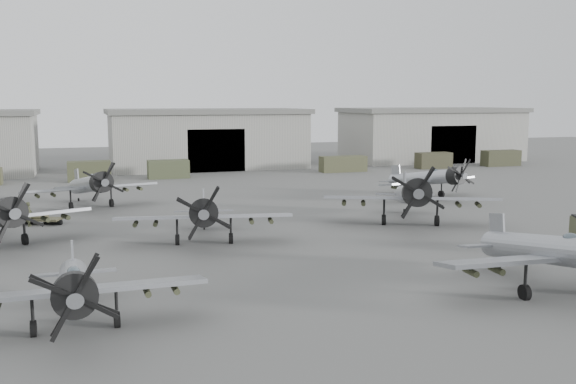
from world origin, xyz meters
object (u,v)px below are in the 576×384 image
at_px(tug_trailer, 11,218).
at_px(aircraft_near_0, 74,286).
at_px(aircraft_near_1, 562,252).
at_px(ground_crew, 29,214).
at_px(aircraft_mid_1, 204,213).
at_px(aircraft_mid_2, 411,194).
at_px(aircraft_far_1, 430,178).
at_px(aircraft_far_0, 91,185).

bearing_deg(tug_trailer, aircraft_near_0, -55.48).
relative_size(aircraft_near_1, ground_crew, 6.63).
bearing_deg(aircraft_near_0, aircraft_mid_1, 59.71).
height_order(aircraft_near_1, tug_trailer, aircraft_near_1).
xyz_separation_m(aircraft_near_1, tug_trailer, (-28.73, 30.11, -1.88)).
distance_m(tug_trailer, ground_crew, 2.21).
relative_size(aircraft_near_0, aircraft_mid_2, 0.84).
height_order(aircraft_mid_1, aircraft_far_1, aircraft_mid_1).
bearing_deg(aircraft_mid_2, aircraft_mid_1, -151.23).
height_order(aircraft_near_0, aircraft_far_1, aircraft_far_1).
relative_size(tug_trailer, ground_crew, 3.23).
bearing_deg(aircraft_near_0, aircraft_far_1, 38.85).
xyz_separation_m(tug_trailer, ground_crew, (1.48, -1.57, 0.50)).
relative_size(aircraft_mid_1, aircraft_far_0, 1.00).
bearing_deg(ground_crew, aircraft_near_1, -127.94).
bearing_deg(aircraft_mid_1, aircraft_near_1, -38.99).
distance_m(aircraft_mid_2, ground_crew, 30.69).
bearing_deg(aircraft_mid_1, aircraft_mid_2, 15.78).
bearing_deg(aircraft_far_0, tug_trailer, -152.04).
height_order(aircraft_near_1, aircraft_far_1, aircraft_near_1).
distance_m(aircraft_near_1, aircraft_far_0, 42.11).
height_order(aircraft_mid_2, aircraft_far_1, aircraft_mid_2).
relative_size(aircraft_near_0, ground_crew, 5.86).
distance_m(aircraft_far_0, tug_trailer, 8.70).
bearing_deg(aircraft_far_1, aircraft_near_1, -123.39).
bearing_deg(aircraft_far_1, aircraft_near_0, -154.38).
height_order(aircraft_near_0, aircraft_mid_1, aircraft_mid_1).
height_order(aircraft_far_0, ground_crew, aircraft_far_0).
bearing_deg(aircraft_far_0, aircraft_mid_2, -47.28).
distance_m(aircraft_far_1, tug_trailer, 39.58).
relative_size(aircraft_near_1, aircraft_far_1, 1.11).
relative_size(aircraft_near_0, aircraft_far_1, 0.98).
bearing_deg(aircraft_far_0, aircraft_near_0, -105.46).
bearing_deg(aircraft_mid_2, ground_crew, -174.11).
bearing_deg(aircraft_far_1, aircraft_far_0, 158.05).
xyz_separation_m(aircraft_mid_1, ground_crew, (-12.13, 10.85, -1.27)).
distance_m(aircraft_near_1, tug_trailer, 41.66).
bearing_deg(aircraft_mid_1, ground_crew, 148.70).
bearing_deg(aircraft_near_0, aircraft_near_1, -6.97).
bearing_deg(tug_trailer, aircraft_far_1, 25.82).
distance_m(aircraft_near_0, tug_trailer, 28.19).
height_order(aircraft_mid_2, aircraft_far_0, aircraft_mid_2).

